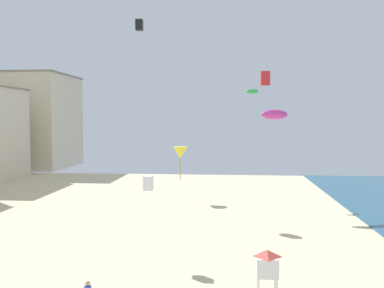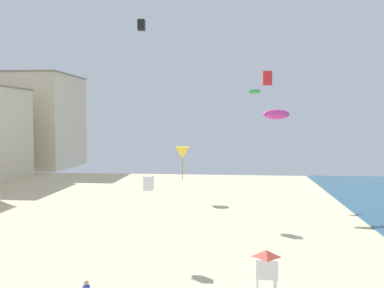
{
  "view_description": "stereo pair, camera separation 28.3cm",
  "coord_description": "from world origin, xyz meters",
  "px_view_note": "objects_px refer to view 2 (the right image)",
  "views": [
    {
      "loc": [
        7.27,
        -9.08,
        9.15
      ],
      "look_at": [
        4.97,
        16.86,
        7.62
      ],
      "focal_mm": 39.41,
      "sensor_mm": 36.0,
      "label": 1
    },
    {
      "loc": [
        7.55,
        -9.06,
        9.15
      ],
      "look_at": [
        4.97,
        16.86,
        7.62
      ],
      "focal_mm": 39.41,
      "sensor_mm": 36.0,
      "label": 2
    }
  ],
  "objects_px": {
    "lifeguard_stand": "(266,264)",
    "kite_white_box": "(148,183)",
    "kite_yellow_delta": "(182,153)",
    "kite_green_parafoil": "(254,91)",
    "kite_magenta_parafoil": "(276,114)",
    "kite_red_box": "(267,78)",
    "kite_black_box": "(141,25)"
  },
  "relations": [
    {
      "from": "kite_green_parafoil",
      "to": "kite_yellow_delta",
      "type": "distance_m",
      "value": 10.84
    },
    {
      "from": "kite_magenta_parafoil",
      "to": "kite_white_box",
      "type": "relative_size",
      "value": 2.75
    },
    {
      "from": "kite_green_parafoil",
      "to": "kite_black_box",
      "type": "relative_size",
      "value": 1.19
    },
    {
      "from": "kite_green_parafoil",
      "to": "kite_white_box",
      "type": "height_order",
      "value": "kite_green_parafoil"
    },
    {
      "from": "kite_green_parafoil",
      "to": "kite_yellow_delta",
      "type": "xyz_separation_m",
      "value": [
        -8.15,
        -1.53,
        -6.99
      ]
    },
    {
      "from": "kite_black_box",
      "to": "kite_yellow_delta",
      "type": "height_order",
      "value": "kite_black_box"
    },
    {
      "from": "kite_green_parafoil",
      "to": "kite_white_box",
      "type": "relative_size",
      "value": 1.48
    },
    {
      "from": "lifeguard_stand",
      "to": "kite_black_box",
      "type": "bearing_deg",
      "value": 95.72
    },
    {
      "from": "kite_red_box",
      "to": "kite_yellow_delta",
      "type": "bearing_deg",
      "value": 163.7
    },
    {
      "from": "kite_white_box",
      "to": "kite_magenta_parafoil",
      "type": "bearing_deg",
      "value": 58.25
    },
    {
      "from": "kite_green_parafoil",
      "to": "kite_white_box",
      "type": "bearing_deg",
      "value": -109.51
    },
    {
      "from": "kite_red_box",
      "to": "kite_white_box",
      "type": "bearing_deg",
      "value": -116.59
    },
    {
      "from": "kite_red_box",
      "to": "kite_black_box",
      "type": "height_order",
      "value": "kite_black_box"
    },
    {
      "from": "kite_red_box",
      "to": "kite_white_box",
      "type": "distance_m",
      "value": 21.69
    },
    {
      "from": "lifeguard_stand",
      "to": "kite_black_box",
      "type": "distance_m",
      "value": 32.17
    },
    {
      "from": "kite_red_box",
      "to": "kite_black_box",
      "type": "xyz_separation_m",
      "value": [
        -13.48,
        0.87,
        5.95
      ]
    },
    {
      "from": "kite_green_parafoil",
      "to": "lifeguard_stand",
      "type": "bearing_deg",
      "value": -91.37
    },
    {
      "from": "lifeguard_stand",
      "to": "kite_green_parafoil",
      "type": "bearing_deg",
      "value": 68.64
    },
    {
      "from": "kite_green_parafoil",
      "to": "kite_magenta_parafoil",
      "type": "xyz_separation_m",
      "value": [
        1.86,
        -6.45,
        -2.71
      ]
    },
    {
      "from": "kite_green_parafoil",
      "to": "kite_red_box",
      "type": "distance_m",
      "value": 4.51
    },
    {
      "from": "kite_green_parafoil",
      "to": "kite_red_box",
      "type": "height_order",
      "value": "kite_red_box"
    },
    {
      "from": "lifeguard_stand",
      "to": "kite_white_box",
      "type": "bearing_deg",
      "value": 122.24
    },
    {
      "from": "kite_yellow_delta",
      "to": "lifeguard_stand",
      "type": "bearing_deg",
      "value": -74.03
    },
    {
      "from": "lifeguard_stand",
      "to": "kite_yellow_delta",
      "type": "height_order",
      "value": "kite_yellow_delta"
    },
    {
      "from": "lifeguard_stand",
      "to": "kite_red_box",
      "type": "xyz_separation_m",
      "value": [
        1.77,
        23.45,
        11.57
      ]
    },
    {
      "from": "kite_white_box",
      "to": "kite_black_box",
      "type": "height_order",
      "value": "kite_black_box"
    },
    {
      "from": "kite_red_box",
      "to": "kite_magenta_parafoil",
      "type": "height_order",
      "value": "kite_red_box"
    },
    {
      "from": "kite_green_parafoil",
      "to": "kite_black_box",
      "type": "height_order",
      "value": "kite_black_box"
    },
    {
      "from": "kite_green_parafoil",
      "to": "kite_magenta_parafoil",
      "type": "distance_m",
      "value": 7.24
    },
    {
      "from": "kite_red_box",
      "to": "kite_green_parafoil",
      "type": "bearing_deg",
      "value": 104.7
    },
    {
      "from": "kite_red_box",
      "to": "kite_black_box",
      "type": "distance_m",
      "value": 14.76
    },
    {
      "from": "kite_magenta_parafoil",
      "to": "kite_white_box",
      "type": "xyz_separation_m",
      "value": [
        -9.7,
        -15.68,
        -4.62
      ]
    }
  ]
}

